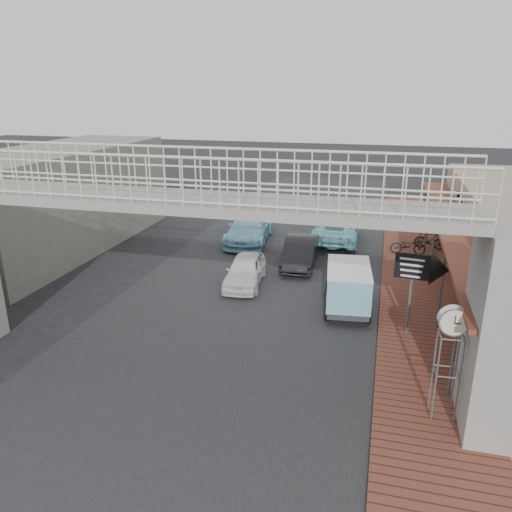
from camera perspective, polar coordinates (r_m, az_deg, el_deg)
The scene contains 14 objects.
ground at distance 17.84m, azimuth -2.64°, elevation -7.27°, with size 120.00×120.00×0.00m, color black.
road_strip at distance 17.83m, azimuth -2.64°, elevation -7.26°, with size 10.00×60.00×0.01m, color black.
sidewalk at distance 19.93m, azimuth 18.31°, elevation -5.21°, with size 3.00×40.00×0.10m, color brown.
footbridge at distance 13.13m, azimuth -8.02°, elevation -2.12°, with size 16.40×2.40×6.34m.
building_far_left at distance 27.07m, azimuth -21.65°, elevation 6.07°, with size 5.00×14.00×5.00m, color gray.
white_hatchback at distance 20.67m, azimuth -1.25°, elevation -1.68°, with size 1.44×3.57×1.22m, color white.
dark_sedan at distance 22.96m, azimuth 5.08°, elevation 0.49°, with size 1.40×4.02×1.33m, color black.
angkot_curb at distance 26.96m, azimuth 9.19°, elevation 3.17°, with size 2.33×5.05×1.40m, color #77C5CF.
angkot_far at distance 26.53m, azimuth -0.73°, elevation 3.25°, with size 2.08×5.11×1.48m, color #74B0CA.
angkot_van at distance 18.58m, azimuth 10.48°, elevation -2.87°, with size 1.91×3.60×1.70m.
motorcycle_near at distance 25.31m, azimuth 16.98°, elevation 1.16°, with size 0.58×1.66×0.87m, color black.
motorcycle_far at distance 26.47m, azimuth 19.27°, elevation 1.73°, with size 0.43×1.54×0.92m, color black.
street_clock at distance 12.61m, azimuth 21.56°, elevation -7.47°, with size 0.73×0.60×2.92m.
arrow_sign at distance 16.48m, azimuth 19.94°, elevation -1.55°, with size 1.70×1.10×2.87m.
Camera 1 is at (4.86, -15.29, 7.80)m, focal length 35.00 mm.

